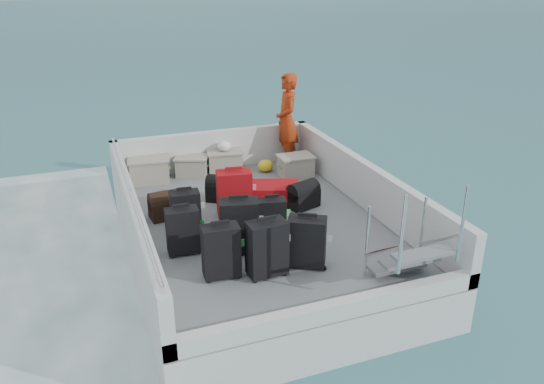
{
  "coord_description": "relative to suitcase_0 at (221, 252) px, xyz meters",
  "views": [
    {
      "loc": [
        -2.23,
        -6.5,
        3.99
      ],
      "look_at": [
        0.27,
        0.14,
        1.0
      ],
      "focal_mm": 35.0,
      "sensor_mm": 36.0,
      "label": 1
    }
  ],
  "objects": [
    {
      "name": "ground",
      "position": [
        0.88,
        1.23,
        -0.95
      ],
      "size": [
        160.0,
        160.0,
        0.0
      ],
      "primitive_type": "plane",
      "color": "#184455",
      "rests_on": "ground"
    },
    {
      "name": "ferry_hull",
      "position": [
        0.88,
        1.23,
        -0.65
      ],
      "size": [
        3.6,
        5.0,
        0.6
      ],
      "primitive_type": "cube",
      "color": "silver",
      "rests_on": "ground"
    },
    {
      "name": "deck",
      "position": [
        0.88,
        1.23,
        -0.34
      ],
      "size": [
        3.3,
        4.7,
        0.02
      ],
      "primitive_type": "cube",
      "color": "slate",
      "rests_on": "ferry_hull"
    },
    {
      "name": "deck_fittings",
      "position": [
        1.23,
        0.91,
        0.04
      ],
      "size": [
        3.6,
        5.0,
        0.9
      ],
      "color": "silver",
      "rests_on": "deck"
    },
    {
      "name": "suitcase_0",
      "position": [
        0.0,
        0.0,
        0.0
      ],
      "size": [
        0.44,
        0.27,
        0.67
      ],
      "primitive_type": "cube",
      "rotation": [
        0.0,
        0.0,
        -0.06
      ],
      "color": "black",
      "rests_on": "deck"
    },
    {
      "name": "suitcase_1",
      "position": [
        -0.3,
        0.73,
        -0.02
      ],
      "size": [
        0.42,
        0.26,
        0.62
      ],
      "primitive_type": "cube",
      "rotation": [
        0.0,
        0.0,
        -0.05
      ],
      "color": "black",
      "rests_on": "deck"
    },
    {
      "name": "suitcase_2",
      "position": [
        -0.14,
        1.34,
        -0.04
      ],
      "size": [
        0.42,
        0.28,
        0.58
      ],
      "primitive_type": "cube",
      "rotation": [
        0.0,
        0.0,
        -0.09
      ],
      "color": "black",
      "rests_on": "deck"
    },
    {
      "name": "suitcase_3",
      "position": [
        0.52,
        -0.15,
        0.02
      ],
      "size": [
        0.47,
        0.3,
        0.7
      ],
      "primitive_type": "cube",
      "rotation": [
        0.0,
        0.0,
        0.06
      ],
      "color": "black",
      "rests_on": "deck"
    },
    {
      "name": "suitcase_4",
      "position": [
        0.38,
        0.52,
        0.02
      ],
      "size": [
        0.54,
        0.39,
        0.72
      ],
      "primitive_type": "cube",
      "rotation": [
        0.0,
        0.0,
        -0.23
      ],
      "color": "black",
      "rests_on": "deck"
    },
    {
      "name": "suitcase_5",
      "position": [
        0.64,
        1.58,
        0.01
      ],
      "size": [
        0.55,
        0.38,
        0.69
      ],
      "primitive_type": "cube",
      "rotation": [
        0.0,
        0.0,
        -0.17
      ],
      "color": "maroon",
      "rests_on": "deck"
    },
    {
      "name": "suitcase_6",
      "position": [
        1.04,
        -0.11,
        -0.02
      ],
      "size": [
        0.53,
        0.47,
        0.64
      ],
      "primitive_type": "cube",
      "rotation": [
        0.0,
        0.0,
        -0.53
      ],
      "color": "black",
      "rests_on": "deck"
    },
    {
      "name": "suitcase_7",
      "position": [
        0.93,
        0.8,
        -0.07
      ],
      "size": [
        0.41,
        0.29,
        0.53
      ],
      "primitive_type": "cube",
      "rotation": [
        0.0,
        0.0,
        -0.22
      ],
      "color": "black",
      "rests_on": "deck"
    },
    {
      "name": "suitcase_8",
      "position": [
        1.36,
        1.82,
        -0.18
      ],
      "size": [
        0.89,
        0.73,
        0.3
      ],
      "primitive_type": "cube",
      "rotation": [
        0.0,
        0.0,
        1.23
      ],
      "color": "maroon",
      "rests_on": "deck"
    },
    {
      "name": "duffel_0",
      "position": [
        -0.27,
        1.87,
        -0.17
      ],
      "size": [
        0.59,
        0.36,
        0.32
      ],
      "primitive_type": null,
      "rotation": [
        0.0,
        0.0,
        0.1
      ],
      "color": "black",
      "rests_on": "deck"
    },
    {
      "name": "duffel_1",
      "position": [
        0.64,
        2.18,
        -0.17
      ],
      "size": [
        0.59,
        0.52,
        0.32
      ],
      "primitive_type": null,
      "rotation": [
        0.0,
        0.0,
        -0.54
      ],
      "color": "black",
      "rests_on": "deck"
    },
    {
      "name": "duffel_2",
      "position": [
        1.71,
        1.5,
        -0.17
      ],
      "size": [
        0.54,
        0.43,
        0.32
      ],
      "primitive_type": null,
      "rotation": [
        0.0,
        0.0,
        0.33
      ],
      "color": "black",
      "rests_on": "deck"
    },
    {
      "name": "crate_0",
      "position": [
        -0.33,
        3.4,
        -0.14
      ],
      "size": [
        0.7,
        0.52,
        0.39
      ],
      "primitive_type": "cube",
      "rotation": [
        0.0,
        0.0,
        -0.13
      ],
      "color": "gray",
      "rests_on": "deck"
    },
    {
      "name": "crate_1",
      "position": [
        0.42,
        3.43,
        -0.17
      ],
      "size": [
        0.62,
        0.53,
        0.32
      ],
      "primitive_type": "cube",
      "rotation": [
        0.0,
        0.0,
        -0.36
      ],
      "color": "gray",
      "rests_on": "deck"
    },
    {
      "name": "crate_2",
      "position": [
        1.02,
        3.43,
        -0.16
      ],
      "size": [
        0.65,
        0.51,
        0.35
      ],
      "primitive_type": "cube",
      "rotation": [
        0.0,
        0.0,
        -0.19
      ],
      "color": "gray",
      "rests_on": "deck"
    },
    {
      "name": "crate_3",
      "position": [
        2.12,
        2.77,
        -0.16
      ],
      "size": [
        0.57,
        0.4,
        0.34
      ],
      "primitive_type": "cube",
      "rotation": [
        0.0,
        0.0,
        -0.01
      ],
      "color": "gray",
      "rests_on": "deck"
    },
    {
      "name": "yellow_bag",
      "position": [
        1.69,
        3.16,
        -0.22
      ],
      "size": [
        0.28,
        0.26,
        0.22
      ],
      "primitive_type": "ellipsoid",
      "color": "gold",
      "rests_on": "deck"
    },
    {
      "name": "white_bag",
      "position": [
        1.02,
        3.43,
        0.11
      ],
      "size": [
        0.24,
        0.24,
        0.18
      ],
      "primitive_type": "ellipsoid",
      "color": "white",
      "rests_on": "crate_2"
    },
    {
      "name": "passenger",
      "position": [
        2.18,
        3.35,
        0.52
      ],
      "size": [
        0.49,
        0.68,
        1.7
      ],
      "primitive_type": "imported",
      "rotation": [
        0.0,
        0.0,
        -1.71
      ],
      "color": "#E54115",
      "rests_on": "deck"
    }
  ]
}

